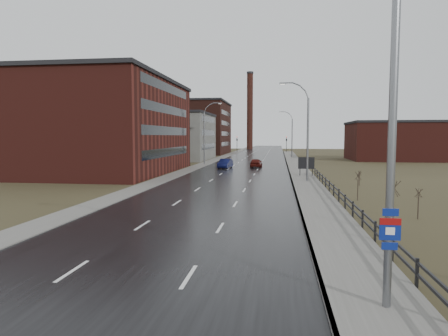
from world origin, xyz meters
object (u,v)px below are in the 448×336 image
(streetlight_main, at_px, (381,108))
(car_near, at_px, (225,164))
(car_far, at_px, (256,163))
(billboard, at_px, (306,164))

(streetlight_main, relative_size, car_near, 2.59)
(streetlight_main, bearing_deg, car_near, 102.50)
(streetlight_main, bearing_deg, car_far, 96.93)
(car_far, bearing_deg, car_near, 32.10)
(car_near, bearing_deg, car_far, 35.42)
(car_near, distance_m, car_far, 5.58)
(streetlight_main, xyz_separation_m, billboard, (0.63, 40.12, -4.34))
(car_far, bearing_deg, streetlight_main, 99.28)
(car_far, bearing_deg, billboard, 119.12)
(car_near, bearing_deg, billboard, -38.15)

